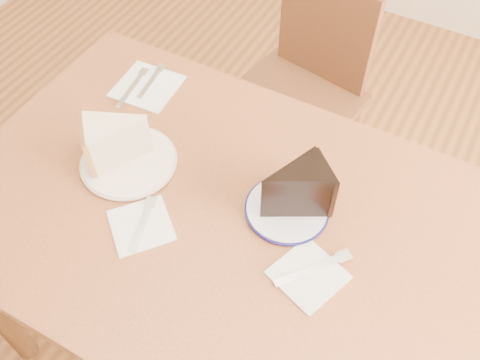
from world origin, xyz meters
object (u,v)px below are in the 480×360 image
Objects in this scene: plate_cream at (129,162)px; chocolate_cake at (291,193)px; plate_navy at (287,209)px; carrot_cake at (121,141)px; table at (219,234)px; chair_far at (299,92)px.

chocolate_cake is at bearing 8.53° from plate_cream.
plate_cream is 1.22× the size of plate_navy.
chocolate_cake reaches higher than carrot_cake.
chocolate_cake reaches higher than plate_navy.
plate_cream is (-0.25, 0.02, 0.10)m from table.
chair_far is 0.80m from carrot_cake.
carrot_cake reaches higher than table.
table is 8.72× the size of chocolate_cake.
carrot_cake is (-0.02, 0.01, 0.06)m from plate_cream.
plate_cream is 1.58× the size of carrot_cake.
chair_far is 0.79m from chocolate_cake.
chair_far is at bearing 124.48° from carrot_cake.
chair_far is at bearing -27.45° from chocolate_cake.
chocolate_cake is (0.14, 0.07, 0.17)m from table.
chair_far is (-0.11, 0.72, -0.19)m from table.
chair_far is 3.82× the size of plate_cream.
chocolate_cake is at bearing 53.89° from carrot_cake.
carrot_cake is at bearing 48.72° from chocolate_cake.
table is 0.23m from chocolate_cake.
table is 0.18m from plate_navy.
plate_navy is at bearing 53.78° from carrot_cake.
table is 0.27m from plate_cream.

